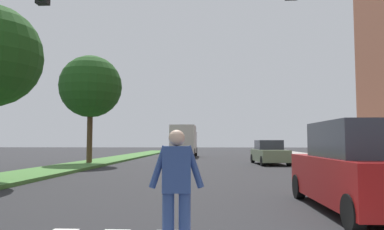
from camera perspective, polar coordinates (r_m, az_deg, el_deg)
The scene contains 9 objects.
ground_plane at distance 27.28m, azimuth 4.54°, elevation -7.32°, with size 140.00×140.00×0.00m, color #262628.
median_strip at distance 26.55m, azimuth -14.73°, elevation -7.13°, with size 2.83×64.00×0.15m, color #477A38.
tree_far at distance 25.72m, azimuth -15.36°, elevation 4.22°, with size 4.14×4.14×7.14m.
sidewalk_right at distance 27.12m, azimuth 24.70°, elevation -6.82°, with size 3.00×64.00×0.15m, color #9E9991.
traffic_light_gantry at distance 9.44m, azimuth -21.74°, elevation 13.99°, with size 10.44×0.30×6.00m.
pedestrian_performer at distance 5.06m, azimuth -2.40°, elevation -10.90°, with size 0.75×0.27×1.69m.
suv_crossing at distance 8.95m, azimuth 24.51°, elevation -7.59°, with size 2.04×4.63×1.97m.
sedan_midblock at distance 25.60m, azimuth 11.82°, elevation -5.76°, with size 2.14×4.62×1.62m.
truck_box_delivery at distance 36.95m, azimuth -1.23°, elevation -3.96°, with size 2.40×6.20×3.10m.
Camera 1 is at (-0.59, 2.77, 1.53)m, focal length 34.60 mm.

